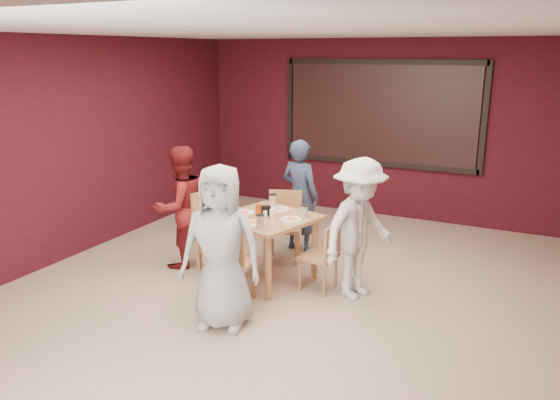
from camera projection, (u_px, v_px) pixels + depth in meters
The scene contains 11 objects.
floor at pixel (282, 296), 6.00m from camera, with size 7.00×7.00×0.00m, color tan.
window_blinds at pixel (380, 114), 8.55m from camera, with size 3.00×0.02×1.50m, color black.
dining_table at pixel (267, 224), 6.26m from camera, with size 1.21×1.21×0.93m.
chair_front at pixel (228, 259), 5.62m from camera, with size 0.52×0.52×0.94m.
chair_back at pixel (285, 221), 6.97m from camera, with size 0.54×0.54×0.88m.
chair_left at pixel (215, 226), 6.62m from camera, with size 0.58×0.58×0.97m.
chair_right at pixel (324, 253), 6.04m from camera, with size 0.40×0.40×0.77m.
diner_front at pixel (221, 248), 5.16m from camera, with size 0.78×0.51×1.61m, color #ACACAC.
diner_back at pixel (300, 196), 7.20m from camera, with size 0.55×0.36×1.51m, color #2E3952.
diner_left at pixel (181, 207), 6.67m from camera, with size 0.73×0.57×1.51m, color maroon.
diner_right at pixel (359, 229), 5.81m from camera, with size 0.99×0.57×1.54m, color silver.
Camera 1 is at (2.44, -4.94, 2.60)m, focal length 35.00 mm.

